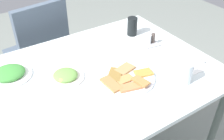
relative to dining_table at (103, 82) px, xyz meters
The scene contains 11 objects.
dining_table is the anchor object (origin of this frame).
dining_chair 0.81m from the dining_table, 97.33° to the left, with size 0.47×0.48×0.94m.
pide_platter 0.17m from the dining_table, 63.02° to the right, with size 0.29×0.29×0.04m.
salad_plate_greens 0.50m from the dining_table, 151.95° to the left, with size 0.23×0.23×0.05m.
salad_plate_rice 0.22m from the dining_table, 164.21° to the left, with size 0.19×0.19×0.04m.
soda_can 0.48m from the dining_table, 33.20° to the left, with size 0.07×0.07×0.12m, color black.
drinking_glass 0.45m from the dining_table, 44.62° to the right, with size 0.07×0.07×0.11m, color silver.
paper_napkin 0.52m from the dining_table, 26.56° to the right, with size 0.13×0.13×0.00m, color white.
fork 0.53m from the dining_table, 28.32° to the right, with size 0.16×0.02×0.01m, color silver.
spoon 0.51m from the dining_table, 24.75° to the right, with size 0.17×0.01×0.01m, color silver.
condiment_caddy 0.42m from the dining_table, 11.20° to the left, with size 0.10×0.10×0.07m.
Camera 1 is at (-0.57, -0.97, 1.60)m, focal length 41.04 mm.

